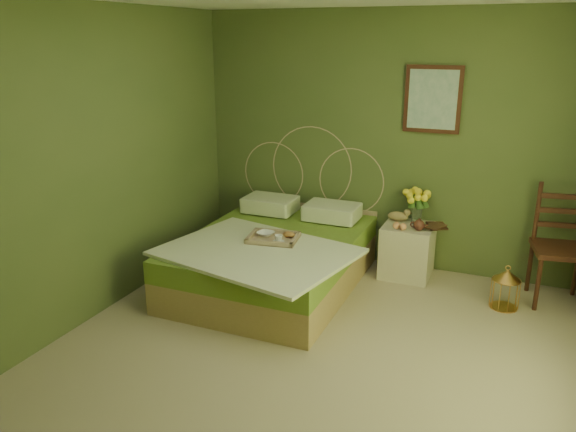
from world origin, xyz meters
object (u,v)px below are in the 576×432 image
at_px(nightstand, 409,243).
at_px(chair, 563,238).
at_px(bed, 276,253).
at_px(birdcage, 505,289).

xyz_separation_m(nightstand, chair, (1.38, -0.01, 0.25)).
bearing_deg(bed, birdcage, 8.35).
xyz_separation_m(bed, nightstand, (1.15, 0.70, 0.04)).
distance_m(bed, nightstand, 1.35).
bearing_deg(bed, chair, 15.42).
bearing_deg(nightstand, bed, -148.60).
bearing_deg(nightstand, chair, -0.23).
bearing_deg(chair, birdcage, -147.56).
distance_m(nightstand, chair, 1.40).
relative_size(bed, nightstand, 2.36).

